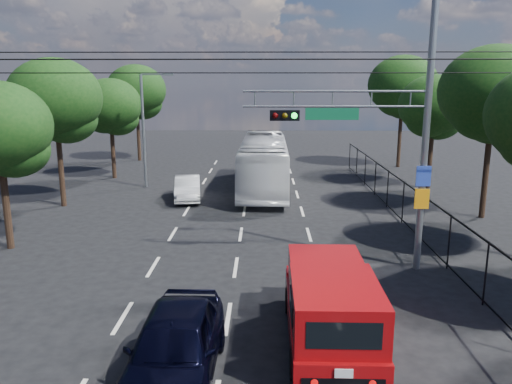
{
  "coord_description": "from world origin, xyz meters",
  "views": [
    {
      "loc": [
        1.0,
        -9.0,
        6.55
      ],
      "look_at": [
        0.73,
        7.97,
        2.8
      ],
      "focal_mm": 35.0,
      "sensor_mm": 36.0,
      "label": 1
    }
  ],
  "objects_px": {
    "white_van": "(188,188)",
    "red_pickup": "(329,304)",
    "navy_hatchback": "(175,347)",
    "white_bus": "(264,163)",
    "signal_mast": "(391,122)"
  },
  "relations": [
    {
      "from": "white_bus",
      "to": "white_van",
      "type": "distance_m",
      "value": 5.28
    },
    {
      "from": "signal_mast",
      "to": "white_van",
      "type": "relative_size",
      "value": 2.38
    },
    {
      "from": "navy_hatchback",
      "to": "white_bus",
      "type": "bearing_deg",
      "value": 85.51
    },
    {
      "from": "signal_mast",
      "to": "navy_hatchback",
      "type": "xyz_separation_m",
      "value": [
        -6.24,
        -7.0,
        -4.42
      ]
    },
    {
      "from": "white_bus",
      "to": "white_van",
      "type": "xyz_separation_m",
      "value": [
        -4.33,
        -2.86,
        -0.99
      ]
    },
    {
      "from": "white_bus",
      "to": "signal_mast",
      "type": "bearing_deg",
      "value": -71.67
    },
    {
      "from": "navy_hatchback",
      "to": "white_bus",
      "type": "height_order",
      "value": "white_bus"
    },
    {
      "from": "white_van",
      "to": "red_pickup",
      "type": "bearing_deg",
      "value": -77.36
    },
    {
      "from": "signal_mast",
      "to": "white_van",
      "type": "height_order",
      "value": "signal_mast"
    },
    {
      "from": "navy_hatchback",
      "to": "white_van",
      "type": "xyz_separation_m",
      "value": [
        -2.37,
        17.62,
        -0.17
      ]
    },
    {
      "from": "white_bus",
      "to": "white_van",
      "type": "height_order",
      "value": "white_bus"
    },
    {
      "from": "red_pickup",
      "to": "white_van",
      "type": "relative_size",
      "value": 1.41
    },
    {
      "from": "signal_mast",
      "to": "red_pickup",
      "type": "xyz_separation_m",
      "value": [
        -2.62,
        -5.34,
        -4.13
      ]
    },
    {
      "from": "signal_mast",
      "to": "white_bus",
      "type": "relative_size",
      "value": 0.8
    },
    {
      "from": "signal_mast",
      "to": "white_van",
      "type": "bearing_deg",
      "value": 129.02
    }
  ]
}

